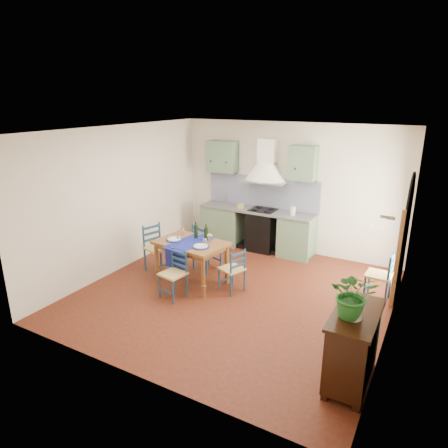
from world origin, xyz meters
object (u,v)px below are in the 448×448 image
(sideboard, at_px, (352,345))
(potted_plant, at_px, (354,295))
(dining_table, at_px, (191,247))
(chair_near, at_px, (174,274))

(sideboard, distance_m, potted_plant, 0.72)
(dining_table, relative_size, sideboard, 1.27)
(sideboard, bearing_deg, potted_plant, -104.46)
(dining_table, relative_size, potted_plant, 2.37)
(chair_near, bearing_deg, potted_plant, -15.38)
(chair_near, distance_m, sideboard, 3.20)
(sideboard, relative_size, potted_plant, 1.87)
(sideboard, bearing_deg, chair_near, 166.82)
(potted_plant, bearing_deg, sideboard, 75.54)
(chair_near, distance_m, potted_plant, 3.29)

